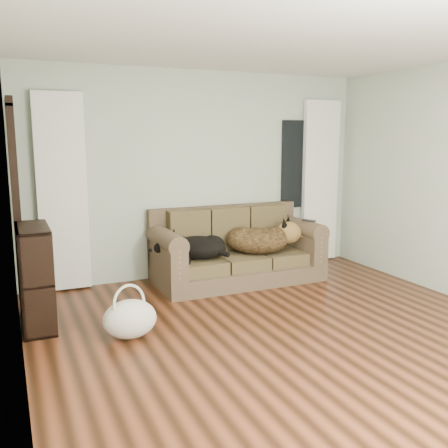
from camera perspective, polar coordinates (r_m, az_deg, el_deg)
name	(u,v)px	position (r m, az deg, el deg)	size (l,w,h in m)	color
floor	(303,344)	(4.54, 9.03, -13.35)	(5.00, 5.00, 0.00)	black
ceiling	(312,31)	(4.25, 10.06, 20.86)	(5.00, 5.00, 0.00)	white
wall_back	(199,175)	(6.42, -2.84, 5.66)	(4.50, 0.04, 2.60)	#A6BD9E
wall_left	(14,213)	(3.52, -22.85, 1.17)	(0.04, 5.00, 2.60)	#A6BD9E
curtain_left	(62,193)	(5.97, -18.00, 3.39)	(0.55, 0.08, 2.25)	white
curtain_right	(320,182)	(7.21, 10.92, 4.78)	(0.55, 0.08, 2.25)	white
window_pane	(297,164)	(7.04, 8.40, 6.77)	(0.50, 0.03, 1.20)	black
door_casing	(16,209)	(5.58, -22.64, 1.63)	(0.07, 0.60, 2.10)	black
sofa	(238,245)	(6.19, 1.57, -2.47)	(2.04, 0.88, 0.83)	#423527
dog_black_lab	(195,248)	(5.92, -3.30, -2.76)	(0.66, 0.46, 0.28)	black
dog_shepherd	(261,241)	(6.24, 4.20, -2.00)	(0.79, 0.56, 0.35)	black
tv_remote	(309,220)	(6.42, 9.69, 0.40)	(0.05, 0.17, 0.02)	black
tote_bag	(130,321)	(4.63, -10.70, -10.80)	(0.48, 0.37, 0.35)	white
bookshelf	(35,275)	(5.05, -20.77, -5.46)	(0.29, 0.77, 0.96)	black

